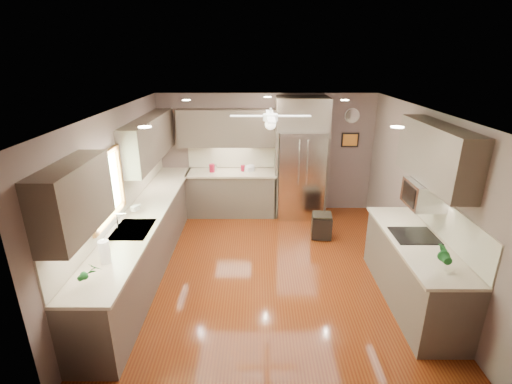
{
  "coord_description": "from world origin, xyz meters",
  "views": [
    {
      "loc": [
        -0.21,
        -5.15,
        3.22
      ],
      "look_at": [
        -0.21,
        0.6,
        1.08
      ],
      "focal_mm": 26.0,
      "sensor_mm": 36.0,
      "label": 1
    }
  ],
  "objects_px": {
    "canister_d": "(243,168)",
    "stool": "(322,226)",
    "bowl": "(250,170)",
    "potted_plant_left": "(91,272)",
    "refrigerator": "(301,161)",
    "paper_towel": "(105,252)",
    "potted_plant_right": "(444,255)",
    "canister_a": "(212,168)",
    "microwave": "(424,194)",
    "soap_bottle": "(136,208)",
    "canister_b": "(214,168)"
  },
  "relations": [
    {
      "from": "refrigerator",
      "to": "microwave",
      "type": "relative_size",
      "value": 4.45
    },
    {
      "from": "paper_towel",
      "to": "canister_b",
      "type": "bearing_deg",
      "value": 76.38
    },
    {
      "from": "refrigerator",
      "to": "soap_bottle",
      "type": "bearing_deg",
      "value": -142.75
    },
    {
      "from": "potted_plant_left",
      "to": "bowl",
      "type": "relative_size",
      "value": 1.21
    },
    {
      "from": "canister_b",
      "to": "potted_plant_left",
      "type": "distance_m",
      "value": 4.15
    },
    {
      "from": "bowl",
      "to": "microwave",
      "type": "bearing_deg",
      "value": -49.38
    },
    {
      "from": "soap_bottle",
      "to": "refrigerator",
      "type": "bearing_deg",
      "value": 37.25
    },
    {
      "from": "bowl",
      "to": "potted_plant_left",
      "type": "bearing_deg",
      "value": -111.64
    },
    {
      "from": "canister_a",
      "to": "refrigerator",
      "type": "bearing_deg",
      "value": -0.82
    },
    {
      "from": "canister_d",
      "to": "stool",
      "type": "relative_size",
      "value": 0.29
    },
    {
      "from": "canister_d",
      "to": "potted_plant_left",
      "type": "distance_m",
      "value": 4.32
    },
    {
      "from": "potted_plant_right",
      "to": "paper_towel",
      "type": "relative_size",
      "value": 1.01
    },
    {
      "from": "potted_plant_left",
      "to": "microwave",
      "type": "xyz_separation_m",
      "value": [
        3.97,
        1.26,
        0.39
      ]
    },
    {
      "from": "microwave",
      "to": "soap_bottle",
      "type": "bearing_deg",
      "value": 171.44
    },
    {
      "from": "canister_d",
      "to": "stool",
      "type": "bearing_deg",
      "value": -38.21
    },
    {
      "from": "potted_plant_right",
      "to": "stool",
      "type": "xyz_separation_m",
      "value": [
        -0.92,
        2.54,
        -0.86
      ]
    },
    {
      "from": "canister_a",
      "to": "bowl",
      "type": "relative_size",
      "value": 0.73
    },
    {
      "from": "canister_a",
      "to": "soap_bottle",
      "type": "bearing_deg",
      "value": -113.65
    },
    {
      "from": "potted_plant_right",
      "to": "canister_a",
      "type": "bearing_deg",
      "value": 129.92
    },
    {
      "from": "canister_b",
      "to": "canister_a",
      "type": "bearing_deg",
      "value": -124.31
    },
    {
      "from": "canister_a",
      "to": "potted_plant_left",
      "type": "height_order",
      "value": "potted_plant_left"
    },
    {
      "from": "potted_plant_right",
      "to": "potted_plant_left",
      "type": "bearing_deg",
      "value": -174.84
    },
    {
      "from": "canister_b",
      "to": "bowl",
      "type": "height_order",
      "value": "canister_b"
    },
    {
      "from": "potted_plant_right",
      "to": "microwave",
      "type": "relative_size",
      "value": 0.56
    },
    {
      "from": "bowl",
      "to": "potted_plant_right",
      "type": "bearing_deg",
      "value": -58.29
    },
    {
      "from": "canister_a",
      "to": "microwave",
      "type": "distance_m",
      "value": 4.2
    },
    {
      "from": "potted_plant_right",
      "to": "stool",
      "type": "height_order",
      "value": "potted_plant_right"
    },
    {
      "from": "refrigerator",
      "to": "paper_towel",
      "type": "height_order",
      "value": "refrigerator"
    },
    {
      "from": "canister_b",
      "to": "potted_plant_left",
      "type": "relative_size",
      "value": 0.52
    },
    {
      "from": "stool",
      "to": "potted_plant_left",
      "type": "bearing_deg",
      "value": -135.59
    },
    {
      "from": "canister_b",
      "to": "potted_plant_right",
      "type": "height_order",
      "value": "potted_plant_right"
    },
    {
      "from": "bowl",
      "to": "canister_d",
      "type": "bearing_deg",
      "value": 165.61
    },
    {
      "from": "potted_plant_left",
      "to": "stool",
      "type": "relative_size",
      "value": 0.64
    },
    {
      "from": "canister_a",
      "to": "potted_plant_left",
      "type": "relative_size",
      "value": 0.61
    },
    {
      "from": "soap_bottle",
      "to": "microwave",
      "type": "height_order",
      "value": "microwave"
    },
    {
      "from": "bowl",
      "to": "paper_towel",
      "type": "height_order",
      "value": "paper_towel"
    },
    {
      "from": "potted_plant_left",
      "to": "potted_plant_right",
      "type": "bearing_deg",
      "value": 5.16
    },
    {
      "from": "paper_towel",
      "to": "canister_a",
      "type": "bearing_deg",
      "value": 76.82
    },
    {
      "from": "soap_bottle",
      "to": "microwave",
      "type": "bearing_deg",
      "value": -8.56
    },
    {
      "from": "canister_d",
      "to": "potted_plant_left",
      "type": "xyz_separation_m",
      "value": [
        -1.45,
        -4.06,
        0.09
      ]
    },
    {
      "from": "canister_a",
      "to": "potted_plant_right",
      "type": "bearing_deg",
      "value": -50.08
    },
    {
      "from": "potted_plant_left",
      "to": "microwave",
      "type": "distance_m",
      "value": 4.18
    },
    {
      "from": "canister_a",
      "to": "paper_towel",
      "type": "relative_size",
      "value": 0.58
    },
    {
      "from": "canister_d",
      "to": "stool",
      "type": "distance_m",
      "value": 2.05
    },
    {
      "from": "canister_b",
      "to": "stool",
      "type": "relative_size",
      "value": 0.33
    },
    {
      "from": "bowl",
      "to": "paper_towel",
      "type": "distance_m",
      "value": 3.95
    },
    {
      "from": "stool",
      "to": "soap_bottle",
      "type": "bearing_deg",
      "value": -161.69
    },
    {
      "from": "soap_bottle",
      "to": "stool",
      "type": "bearing_deg",
      "value": 18.31
    },
    {
      "from": "potted_plant_left",
      "to": "bowl",
      "type": "xyz_separation_m",
      "value": [
        1.6,
        4.03,
        -0.12
      ]
    },
    {
      "from": "refrigerator",
      "to": "bowl",
      "type": "bearing_deg",
      "value": 176.87
    }
  ]
}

